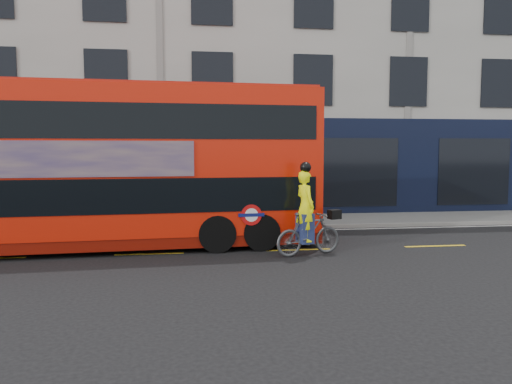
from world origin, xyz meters
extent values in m
plane|color=black|center=(0.00, 0.00, 0.00)|extent=(120.00, 120.00, 0.00)
cube|color=slate|center=(0.00, 6.50, 0.06)|extent=(60.00, 3.00, 0.12)
cube|color=gray|center=(0.00, 5.00, 0.07)|extent=(60.00, 0.12, 0.13)
cube|color=#B4B1AA|center=(0.00, 13.00, 7.50)|extent=(50.00, 10.00, 15.00)
cube|color=black|center=(0.00, 7.98, 2.00)|extent=(50.00, 0.08, 4.00)
cube|color=silver|center=(0.00, 4.70, 0.00)|extent=(58.00, 0.10, 0.01)
cube|color=red|center=(-0.90, 2.43, 2.44)|extent=(11.21, 3.22, 3.98)
cube|color=#6A0D04|center=(-0.90, 2.43, 0.30)|extent=(11.21, 3.17, 0.30)
cube|color=black|center=(-0.90, 2.43, 1.56)|extent=(10.77, 3.23, 0.91)
cube|color=black|center=(-0.90, 2.43, 3.47)|extent=(10.77, 3.23, 0.91)
cube|color=#B01A0B|center=(-0.90, 2.43, 4.45)|extent=(10.99, 3.10, 0.08)
cube|color=black|center=(4.65, 2.79, 1.56)|extent=(0.18, 2.26, 0.91)
cube|color=black|center=(4.65, 2.79, 3.47)|extent=(0.18, 2.26, 0.91)
cube|color=gray|center=(-1.82, 1.08, 2.52)|extent=(6.03, 0.42, 0.91)
cylinder|color=red|center=(2.70, 1.37, 1.01)|extent=(0.56, 0.06, 0.56)
cylinder|color=white|center=(2.70, 1.37, 1.01)|extent=(0.36, 0.04, 0.36)
cube|color=#0C1459|center=(2.70, 1.36, 1.01)|extent=(0.70, 0.06, 0.09)
cylinder|color=black|center=(2.92, 2.68, 0.50)|extent=(1.17, 2.63, 1.01)
cylinder|color=black|center=(1.72, 2.60, 0.50)|extent=(1.17, 2.63, 1.01)
imported|color=#4B4E51|center=(4.13, 0.79, 0.56)|extent=(1.94, 1.05, 1.12)
imported|color=#EFF309|center=(4.03, 0.76, 1.30)|extent=(0.61, 0.76, 1.82)
cube|color=black|center=(4.88, 1.02, 1.03)|extent=(0.37, 0.32, 0.24)
cube|color=navy|center=(4.03, 0.76, 0.72)|extent=(0.44, 0.50, 0.78)
sphere|color=black|center=(4.03, 0.76, 2.29)|extent=(0.29, 0.29, 0.29)
camera|label=1|loc=(1.08, -11.72, 2.78)|focal=35.00mm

